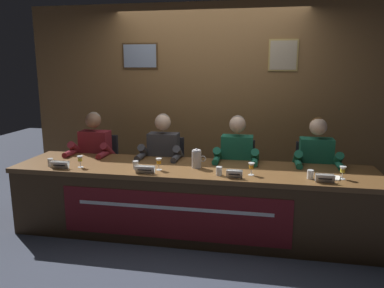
% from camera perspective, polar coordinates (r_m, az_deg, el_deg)
% --- Properties ---
extents(ground_plane, '(12.00, 12.00, 0.00)m').
position_cam_1_polar(ground_plane, '(4.23, 0.00, -13.19)').
color(ground_plane, '#383D4C').
extents(wall_back_panelled, '(5.02, 0.14, 2.60)m').
position_cam_1_polar(wall_back_panelled, '(5.12, 2.67, 6.39)').
color(wall_back_panelled, brown).
rests_on(wall_back_panelled, ground_plane).
extents(conference_table, '(3.82, 0.84, 0.73)m').
position_cam_1_polar(conference_table, '(3.93, -0.37, -7.11)').
color(conference_table, brown).
rests_on(conference_table, ground_plane).
extents(chair_far_left, '(0.44, 0.44, 0.91)m').
position_cam_1_polar(chair_far_left, '(5.00, -13.76, -4.11)').
color(chair_far_left, black).
rests_on(chair_far_left, ground_plane).
extents(panelist_far_left, '(0.51, 0.48, 1.24)m').
position_cam_1_polar(panelist_far_left, '(4.76, -14.91, -1.54)').
color(panelist_far_left, black).
rests_on(panelist_far_left, ground_plane).
extents(nameplate_far_left, '(0.19, 0.06, 0.08)m').
position_cam_1_polar(nameplate_far_left, '(4.14, -19.48, -3.03)').
color(nameplate_far_left, white).
rests_on(nameplate_far_left, conference_table).
extents(juice_glass_far_left, '(0.06, 0.06, 0.12)m').
position_cam_1_polar(juice_glass_far_left, '(4.11, -16.71, -2.27)').
color(juice_glass_far_left, white).
rests_on(juice_glass_far_left, conference_table).
extents(water_cup_far_left, '(0.06, 0.06, 0.08)m').
position_cam_1_polar(water_cup_far_left, '(4.27, -20.77, -2.70)').
color(water_cup_far_left, silver).
rests_on(water_cup_far_left, conference_table).
extents(chair_center_left, '(0.44, 0.44, 0.91)m').
position_cam_1_polar(chair_center_left, '(4.71, -3.92, -4.77)').
color(chair_center_left, black).
rests_on(chair_center_left, ground_plane).
extents(panelist_center_left, '(0.51, 0.48, 1.24)m').
position_cam_1_polar(panelist_center_left, '(4.45, -4.61, -2.07)').
color(panelist_center_left, black).
rests_on(panelist_center_left, ground_plane).
extents(nameplate_center_left, '(0.20, 0.06, 0.08)m').
position_cam_1_polar(nameplate_center_left, '(3.76, -7.18, -3.89)').
color(nameplate_center_left, white).
rests_on(nameplate_center_left, conference_table).
extents(juice_glass_center_left, '(0.06, 0.06, 0.12)m').
position_cam_1_polar(juice_glass_center_left, '(3.85, -5.08, -2.74)').
color(juice_glass_center_left, white).
rests_on(juice_glass_center_left, conference_table).
extents(water_cup_center_left, '(0.06, 0.06, 0.08)m').
position_cam_1_polar(water_cup_center_left, '(3.94, -8.59, -3.24)').
color(water_cup_center_left, silver).
rests_on(water_cup_center_left, conference_table).
extents(chair_center_right, '(0.44, 0.44, 0.91)m').
position_cam_1_polar(chair_center_right, '(4.58, 6.86, -5.33)').
color(chair_center_right, black).
rests_on(chair_center_right, ground_plane).
extents(panelist_center_right, '(0.51, 0.48, 1.24)m').
position_cam_1_polar(panelist_center_right, '(4.31, 6.77, -2.59)').
color(panelist_center_right, black).
rests_on(panelist_center_right, ground_plane).
extents(nameplate_center_right, '(0.15, 0.06, 0.08)m').
position_cam_1_polar(nameplate_center_right, '(3.60, 6.48, -4.55)').
color(nameplate_center_right, white).
rests_on(nameplate_center_right, conference_table).
extents(juice_glass_center_right, '(0.06, 0.06, 0.12)m').
position_cam_1_polar(juice_glass_center_right, '(3.71, 9.04, -3.42)').
color(juice_glass_center_right, white).
rests_on(juice_glass_center_right, conference_table).
extents(water_cup_center_right, '(0.06, 0.06, 0.08)m').
position_cam_1_polar(water_cup_center_right, '(3.68, 4.15, -4.20)').
color(water_cup_center_right, silver).
rests_on(water_cup_center_right, conference_table).
extents(chair_far_right, '(0.44, 0.44, 0.91)m').
position_cam_1_polar(chair_far_right, '(4.61, 17.90, -5.71)').
color(chair_far_right, black).
rests_on(chair_far_right, ground_plane).
extents(panelist_far_right, '(0.51, 0.48, 1.24)m').
position_cam_1_polar(panelist_far_right, '(4.35, 18.45, -3.01)').
color(panelist_far_right, black).
rests_on(panelist_far_right, ground_plane).
extents(nameplate_far_right, '(0.17, 0.06, 0.08)m').
position_cam_1_polar(nameplate_far_right, '(3.65, 19.62, -4.96)').
color(nameplate_far_right, white).
rests_on(nameplate_far_right, conference_table).
extents(juice_glass_far_right, '(0.06, 0.06, 0.12)m').
position_cam_1_polar(juice_glass_far_right, '(3.81, 22.01, -3.75)').
color(juice_glass_far_right, white).
rests_on(juice_glass_far_right, conference_table).
extents(water_cup_far_right, '(0.06, 0.06, 0.08)m').
position_cam_1_polar(water_cup_far_right, '(3.73, 17.60, -4.50)').
color(water_cup_far_right, silver).
rests_on(water_cup_far_right, conference_table).
extents(water_pitcher_central, '(0.15, 0.10, 0.21)m').
position_cam_1_polar(water_pitcher_central, '(3.93, 0.72, -2.28)').
color(water_pitcher_central, silver).
rests_on(water_pitcher_central, conference_table).
extents(document_stack_far_right, '(0.24, 0.20, 0.01)m').
position_cam_1_polar(document_stack_far_right, '(3.83, 20.06, -4.77)').
color(document_stack_far_right, white).
rests_on(document_stack_far_right, conference_table).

